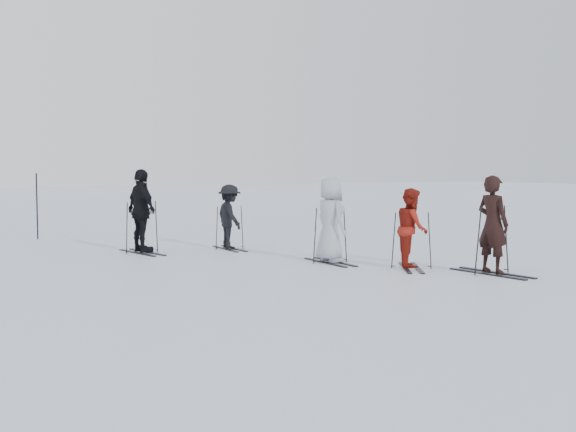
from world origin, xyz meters
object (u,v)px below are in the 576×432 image
Objects in this scene: skier_red at (412,229)px; skier_uphill_left at (142,212)px; piste_marker at (37,206)px; skier_grey at (330,221)px; skier_near_dark at (493,226)px; skier_uphill_far at (230,218)px.

skier_uphill_left reaches higher than skier_red.
piste_marker is (-5.74, 9.69, 0.13)m from skier_red.
piste_marker is (-4.74, 8.17, 0.03)m from skier_grey.
skier_grey is at bearing -59.91° from piste_marker.
skier_near_dark is 12.87m from piste_marker.
piste_marker is at bearing 38.50° from skier_uphill_far.
skier_uphill_left is 2.19m from skier_uphill_far.
skier_red is 11.27m from piste_marker.
skier_red is 1.01× the size of skier_uphill_far.
skier_grey is 9.45m from piste_marker.
skier_uphill_left is at bearing 83.30° from skier_uphill_far.
skier_uphill_left reaches higher than skier_uphill_far.
skier_near_dark is 8.15m from skier_uphill_left.
skier_uphill_left reaches higher than piste_marker.
skier_uphill_left is 1.06× the size of piste_marker.
skier_grey is (-1.00, 1.52, 0.10)m from skier_red.
skier_uphill_far is (2.16, -0.26, -0.19)m from skier_uphill_left.
skier_uphill_left is at bearing 69.03° from skier_red.
skier_grey is 0.97× the size of piste_marker.
piste_marker reaches higher than skier_grey.
skier_red is 0.86× the size of piste_marker.
skier_red is at bearing 27.09° from skier_near_dark.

